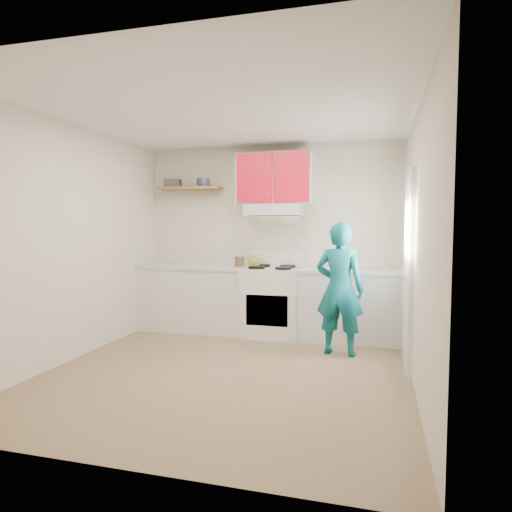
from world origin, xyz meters
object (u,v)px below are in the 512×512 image
(tin, at_px, (203,183))
(kettle, at_px, (255,261))
(stove, at_px, (272,302))
(person, at_px, (340,289))
(crock, at_px, (240,262))

(tin, bearing_deg, kettle, -5.37)
(stove, xyz_separation_m, kettle, (-0.27, 0.07, 0.54))
(stove, distance_m, tin, 1.94)
(tin, distance_m, person, 2.52)
(stove, bearing_deg, tin, 171.98)
(kettle, distance_m, person, 1.43)
(tin, height_order, kettle, tin)
(stove, height_order, tin, tin)
(crock, height_order, person, person)
(stove, distance_m, crock, 0.70)
(stove, bearing_deg, kettle, 164.57)
(kettle, distance_m, crock, 0.21)
(stove, relative_size, person, 0.60)
(kettle, relative_size, person, 0.12)
(kettle, relative_size, crock, 1.14)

